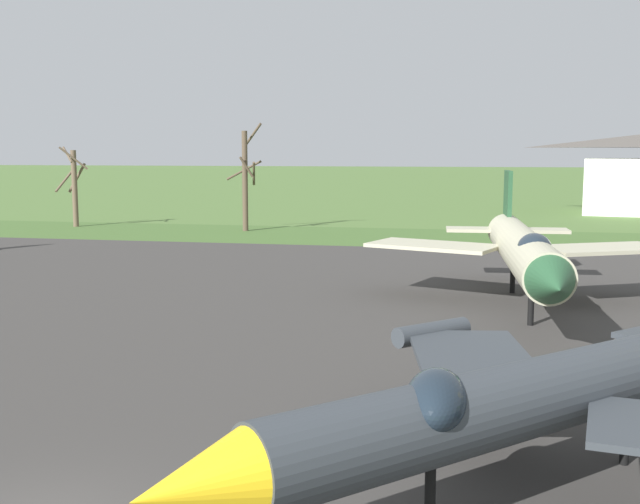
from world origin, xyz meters
TOP-DOWN VIEW (x-y plane):
  - asphalt_apron at (0.00, 14.39)m, footprint 99.96×47.96m
  - grass_verge_strip at (0.00, 44.37)m, footprint 159.96×12.00m
  - jet_fighter_front_right at (8.75, 19.90)m, footprint 12.77×17.00m
  - jet_fighter_rear_center at (7.93, 2.81)m, footprint 11.49×11.53m
  - bare_tree_far_left at (-25.27, 46.68)m, footprint 2.86×2.84m
  - bare_tree_left_of_center at (-10.53, 46.25)m, footprint 3.10×2.62m

SIDE VIEW (x-z plane):
  - asphalt_apron at x=0.00m, z-range 0.00..0.05m
  - grass_verge_strip at x=0.00m, z-range 0.00..0.06m
  - jet_fighter_rear_center at x=7.93m, z-range -0.47..4.39m
  - jet_fighter_front_right at x=8.75m, z-range -0.24..5.06m
  - bare_tree_far_left at x=-25.27m, z-range 0.16..6.73m
  - bare_tree_left_of_center at x=-10.53m, z-range -0.01..8.35m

